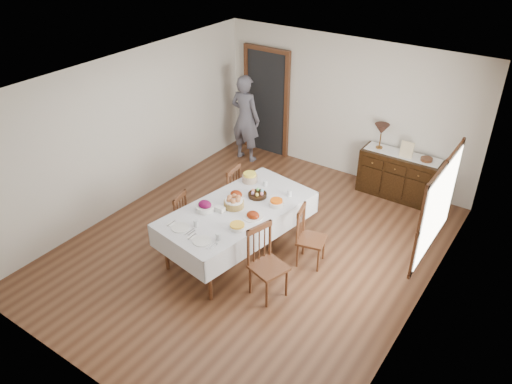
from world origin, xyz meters
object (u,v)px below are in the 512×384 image
Objects in this scene: person at (245,116)px; table_lamp at (382,130)px; chair_right_far at (308,236)px; chair_right_near at (266,262)px; sideboard at (398,176)px; chair_left_near at (174,219)px; chair_left_far at (227,192)px; dining_table at (238,213)px.

person is 2.69m from table_lamp.
person is at bearing 37.16° from chair_right_far.
sideboard is (0.53, 3.43, -0.11)m from chair_right_near.
chair_left_near reaches higher than sideboard.
chair_left_far is at bearing 155.09° from chair_left_near.
chair_left_near is at bearing -119.09° from table_lamp.
chair_right_near reaches higher than sideboard.
dining_table is at bearing 75.09° from chair_right_near.
person is (-1.02, 1.96, 0.44)m from chair_left_far.
chair_right_far reaches higher than chair_left_near.
person reaches higher than chair_left_far.
chair_right_near is at bearing 157.40° from chair_right_far.
chair_left_near is at bearing -124.61° from sideboard.
person reaches higher than chair_right_far.
chair_left_near is 0.67× the size of sideboard.
person is at bearing -177.84° from chair_left_near.
table_lamp is at bearing 14.77° from chair_right_near.
dining_table is 3.13m from table_lamp.
chair_left_near is 3.13m from person.
table_lamp reaches higher than chair_right_near.
chair_left_near is at bearing 102.24° from chair_right_near.
chair_right_far is (0.15, 0.89, -0.06)m from chair_right_near.
chair_right_far is at bearing -89.09° from table_lamp.
dining_table is 1.81× the size of sideboard.
table_lamp is at bearing -172.22° from person.
dining_table is at bearing 97.93° from chair_right_far.
chair_right_far is (0.98, 0.38, -0.23)m from dining_table.
chair_right_near is at bearing 129.76° from person.
chair_left_near is at bearing -148.35° from dining_table.
person is at bearing -172.67° from table_lamp.
chair_right_near is 1.12× the size of chair_right_far.
chair_right_near is at bearing -98.79° from sideboard.
chair_right_near is 2.24× the size of table_lamp.
chair_left_far is 1.92m from chair_right_near.
dining_table is 0.97m from chair_left_far.
person is (-2.55, 3.12, 0.41)m from chair_right_near.
chair_right_near is 3.52m from table_lamp.
chair_left_far is at bearing 146.08° from dining_table.
person is 4.06× the size of table_lamp.
person reaches higher than sideboard.
chair_left_far is 2.25m from person.
dining_table is 2.51× the size of chair_left_far.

